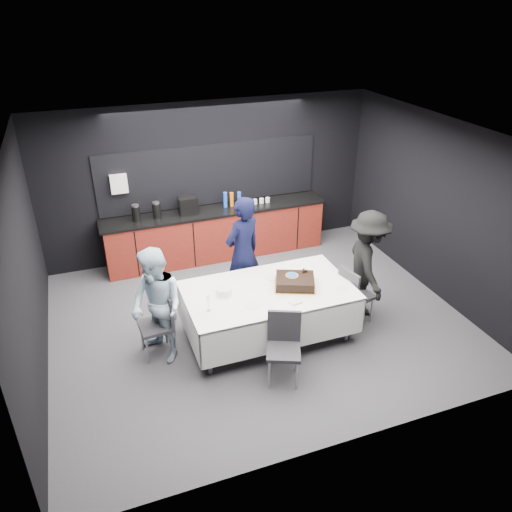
{
  "coord_description": "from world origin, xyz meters",
  "views": [
    {
      "loc": [
        -2.17,
        -5.82,
        4.44
      ],
      "look_at": [
        0.0,
        0.1,
        1.05
      ],
      "focal_mm": 35.0,
      "sensor_mm": 36.0,
      "label": 1
    }
  ],
  "objects": [
    {
      "name": "fork_pile",
      "position": [
        0.22,
        -0.84,
        0.79
      ],
      "size": [
        0.18,
        0.13,
        0.03
      ],
      "primitive_type": "cube",
      "rotation": [
        0.0,
        0.0,
        0.15
      ],
      "color": "white",
      "rests_on": "party_table"
    },
    {
      "name": "person_left",
      "position": [
        -1.53,
        -0.33,
        0.81
      ],
      "size": [
        0.89,
        0.97,
        1.62
      ],
      "primitive_type": "imported",
      "rotation": [
        0.0,
        0.0,
        -1.13
      ],
      "color": "silver",
      "rests_on": "ground"
    },
    {
      "name": "chair_right",
      "position": [
        1.28,
        -0.53,
        0.53
      ],
      "size": [
        0.5,
        0.5,
        0.92
      ],
      "color": "#2E2D32",
      "rests_on": "ground"
    },
    {
      "name": "champagne_flute",
      "position": [
        -0.91,
        -0.61,
        0.94
      ],
      "size": [
        0.06,
        0.06,
        0.22
      ],
      "color": "white",
      "rests_on": "party_table"
    },
    {
      "name": "loose_plate_right_b",
      "position": [
        0.95,
        -0.73,
        0.78
      ],
      "size": [
        0.18,
        0.18,
        0.01
      ],
      "primitive_type": "cylinder",
      "color": "white",
      "rests_on": "party_table"
    },
    {
      "name": "kitchenette",
      "position": [
        -0.02,
        2.22,
        0.54
      ],
      "size": [
        4.1,
        0.64,
        2.05
      ],
      "color": "maroon",
      "rests_on": "ground"
    },
    {
      "name": "ground",
      "position": [
        0.0,
        0.0,
        0.0
      ],
      "size": [
        6.0,
        6.0,
        0.0
      ],
      "primitive_type": "plane",
      "color": "#47464C",
      "rests_on": "ground"
    },
    {
      "name": "chair_left",
      "position": [
        -1.49,
        -0.25,
        0.53
      ],
      "size": [
        0.45,
        0.45,
        0.92
      ],
      "color": "#2E2D32",
      "rests_on": "ground"
    },
    {
      "name": "plate_stack",
      "position": [
        -0.61,
        -0.31,
        0.83
      ],
      "size": [
        0.21,
        0.21,
        0.1
      ],
      "primitive_type": "cylinder",
      "color": "white",
      "rests_on": "party_table"
    },
    {
      "name": "chair_near",
      "position": [
        -0.13,
        -1.25,
        0.53
      ],
      "size": [
        0.55,
        0.55,
        0.92
      ],
      "color": "#2E2D32",
      "rests_on": "ground"
    },
    {
      "name": "loose_plate_far",
      "position": [
        0.16,
        -0.11,
        0.78
      ],
      "size": [
        0.19,
        0.19,
        0.01
      ],
      "primitive_type": "cylinder",
      "color": "white",
      "rests_on": "party_table"
    },
    {
      "name": "cake_assembly",
      "position": [
        0.38,
        -0.44,
        0.85
      ],
      "size": [
        0.7,
        0.65,
        0.18
      ],
      "color": "#EDB745",
      "rests_on": "party_table"
    },
    {
      "name": "loose_plate_near",
      "position": [
        -0.35,
        -0.69,
        0.78
      ],
      "size": [
        0.19,
        0.19,
        0.01
      ],
      "primitive_type": "cylinder",
      "color": "white",
      "rests_on": "party_table"
    },
    {
      "name": "person_center",
      "position": [
        -0.07,
        0.5,
        0.91
      ],
      "size": [
        0.78,
        0.67,
        1.82
      ],
      "primitive_type": "imported",
      "rotation": [
        0.0,
        0.0,
        3.56
      ],
      "color": "black",
      "rests_on": "ground"
    },
    {
      "name": "room_shell",
      "position": [
        0.0,
        0.0,
        1.86
      ],
      "size": [
        6.04,
        5.04,
        2.82
      ],
      "color": "white",
      "rests_on": "ground"
    },
    {
      "name": "loose_plate_right_a",
      "position": [
        0.69,
        -0.24,
        0.78
      ],
      "size": [
        0.18,
        0.18,
        0.01
      ],
      "primitive_type": "cylinder",
      "color": "white",
      "rests_on": "party_table"
    },
    {
      "name": "person_right",
      "position": [
        1.6,
        -0.32,
        0.83
      ],
      "size": [
        0.86,
        1.19,
        1.66
      ],
      "primitive_type": "imported",
      "rotation": [
        0.0,
        0.0,
        1.32
      ],
      "color": "black",
      "rests_on": "ground"
    },
    {
      "name": "party_table",
      "position": [
        0.0,
        -0.4,
        0.64
      ],
      "size": [
        2.32,
        1.32,
        0.78
      ],
      "color": "#99999E",
      "rests_on": "ground"
    }
  ]
}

